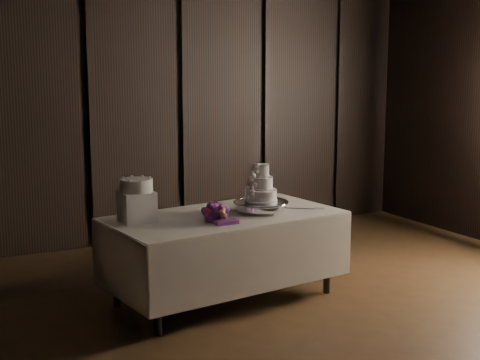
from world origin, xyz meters
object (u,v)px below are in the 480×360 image
display_table (225,253)px  cake_stand (261,207)px  box_pedestal (137,207)px  wedding_cake (259,187)px  bouquet (214,214)px  small_cake (136,185)px

display_table → cake_stand: bearing=-14.3°
box_pedestal → wedding_cake: bearing=-7.6°
wedding_cake → bouquet: bearing=-178.8°
bouquet → box_pedestal: bearing=153.6°
wedding_cake → small_cake: bearing=158.0°
cake_stand → wedding_cake: size_ratio=1.46×
display_table → box_pedestal: 0.89m
box_pedestal → small_cake: 0.18m
wedding_cake → box_pedestal: size_ratio=1.27×
display_table → box_pedestal: box_pedestal is taller
display_table → box_pedestal: size_ratio=8.10×
small_cake → bouquet: bearing=-26.4°
display_table → cake_stand: (0.33, -0.04, 0.39)m
wedding_cake → box_pedestal: bearing=158.0°
wedding_cake → bouquet: 0.54m
box_pedestal → small_cake: size_ratio=0.98×
small_cake → box_pedestal: bearing=0.0°
wedding_cake → box_pedestal: 1.07m
bouquet → box_pedestal: size_ratio=1.54×
wedding_cake → box_pedestal: wedding_cake is taller
cake_stand → wedding_cake: 0.18m
display_table → bouquet: 0.49m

